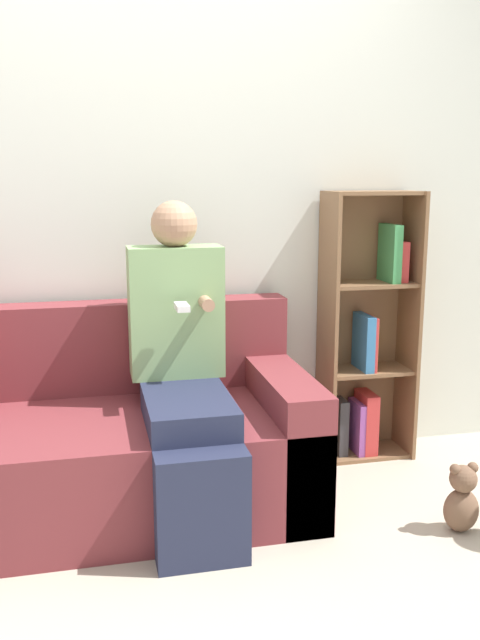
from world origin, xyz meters
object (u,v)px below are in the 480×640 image
Objects in this scene: couch at (78,448)px; teddy_bear at (462,499)px; adult_seated at (183,361)px; bookshelf at (366,337)px.

couch reaches higher than teddy_bear.
adult_seated is 1.04m from bookshelf.
bookshelf reaches higher than adult_seated.
couch is at bearing 160.84° from teddy_bear.
couch is 1.55m from teddy_bear.
adult_seated is at bearing -11.69° from couch.
adult_seated is 1.22m from teddy_bear.
bookshelf is 0.94m from teddy_bear.
bookshelf is at bearing 12.71° from couch.
couch is 1.50× the size of adult_seated.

